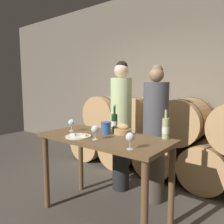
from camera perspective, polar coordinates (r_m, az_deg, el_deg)
ground_plane at (r=2.71m, az=-1.95°, el=-25.39°), size 10.00×10.00×0.00m
stone_wall_back at (r=4.09m, az=16.74°, el=8.71°), size 10.00×0.12×3.20m
barrel_stack at (r=3.68m, az=13.14°, el=-6.66°), size 3.55×0.86×1.27m
tasting_table at (r=2.39m, az=-2.02°, el=-9.66°), size 1.43×0.68×0.91m
person_left at (r=2.99m, az=2.37°, el=-3.09°), size 0.29×0.29×1.78m
person_right at (r=2.75m, az=11.22°, el=-5.38°), size 0.30×0.30×1.70m
wine_bottle_red at (r=2.61m, az=0.65°, el=-2.66°), size 0.07×0.07×0.32m
wine_bottle_white at (r=2.30m, az=13.83°, el=-4.07°), size 0.07×0.07×0.32m
blue_crock at (r=2.46m, az=-1.58°, el=-4.05°), size 0.12×0.12×0.14m
bread_basket at (r=2.47m, az=2.83°, el=-4.69°), size 0.20×0.20×0.12m
cheese_plate at (r=2.35m, az=-8.81°, el=-6.28°), size 0.27×0.27×0.04m
wine_glass_far_left at (r=2.64m, az=-10.54°, el=-2.77°), size 0.08×0.08×0.15m
wine_glass_left at (r=2.20m, az=-4.43°, el=-4.61°), size 0.08×0.08×0.15m
wine_glass_center at (r=1.87m, az=4.76°, el=-6.65°), size 0.08×0.08×0.15m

